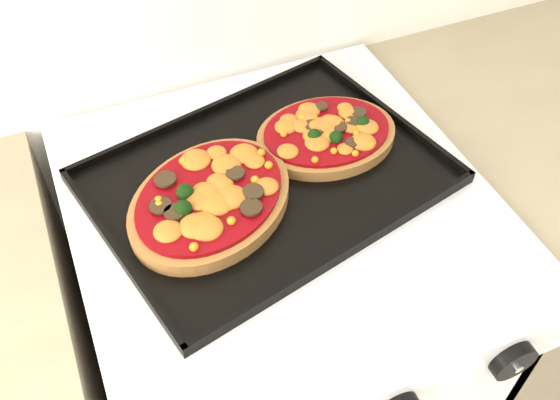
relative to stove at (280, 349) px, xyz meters
name	(u,v)px	position (x,y,z in m)	size (l,w,h in m)	color
stove	(280,349)	(0.00, 0.00, 0.00)	(0.60, 0.60, 0.91)	white
control_panel	(381,400)	(0.00, -0.31, 0.40)	(0.60, 0.02, 0.09)	white
knob_right	(513,361)	(0.18, -0.33, 0.40)	(0.06, 0.06, 0.02)	black
baking_tray	(267,176)	(-0.01, 0.03, 0.47)	(0.49, 0.36, 0.02)	black
pizza_left	(210,198)	(-0.10, 0.01, 0.48)	(0.26, 0.20, 0.04)	#995F34
pizza_right	(326,134)	(0.11, 0.07, 0.48)	(0.22, 0.17, 0.03)	#995F34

